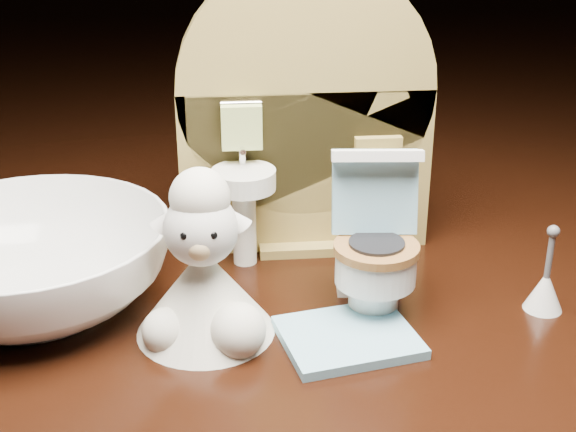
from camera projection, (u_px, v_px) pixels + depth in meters
name	position (u px, v px, depth m)	size (l,w,h in m)	color
backdrop_panel	(304.00, 128.00, 0.41)	(0.13, 0.05, 0.15)	olive
toy_toilet	(374.00, 251.00, 0.36)	(0.04, 0.05, 0.08)	white
bath_mat	(348.00, 337.00, 0.35)	(0.06, 0.05, 0.00)	#7DB5CC
toilet_brush	(545.00, 288.00, 0.37)	(0.02, 0.02, 0.04)	white
plush_lamb	(204.00, 279.00, 0.34)	(0.06, 0.06, 0.08)	silver
ceramic_bowl	(32.00, 265.00, 0.37)	(0.13, 0.13, 0.04)	white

